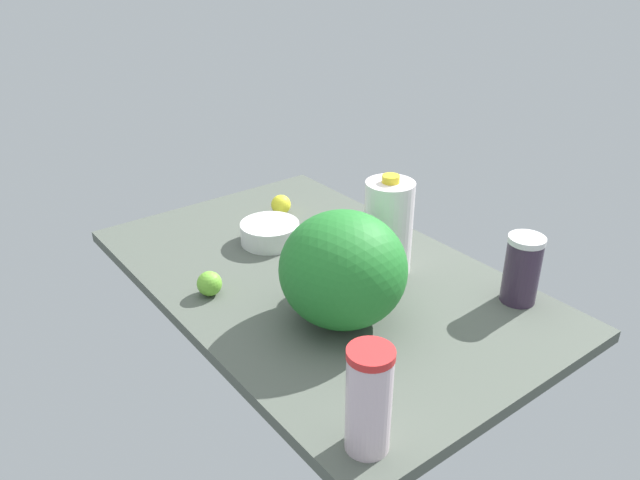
{
  "coord_description": "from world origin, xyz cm",
  "views": [
    {
      "loc": [
        -109.62,
        83.72,
        83.76
      ],
      "look_at": [
        0.0,
        0.0,
        13.0
      ],
      "focal_mm": 35.0,
      "sensor_mm": 36.0,
      "label": 1
    }
  ],
  "objects_px": {
    "watermelon": "(343,269)",
    "tumbler_cup": "(369,400)",
    "lime_by_jug": "(361,230)",
    "lime_far_back": "(209,284)",
    "shaker_bottle": "(522,269)",
    "lemon_near_front": "(281,205)",
    "milk_jug": "(388,227)",
    "mixing_bowl": "(269,233)"
  },
  "relations": [
    {
      "from": "mixing_bowl",
      "to": "lime_by_jug",
      "type": "xyz_separation_m",
      "value": [
        -0.14,
        -0.22,
        -0.0
      ]
    },
    {
      "from": "mixing_bowl",
      "to": "tumbler_cup",
      "type": "xyz_separation_m",
      "value": [
        -0.74,
        0.29,
        0.07
      ]
    },
    {
      "from": "shaker_bottle",
      "to": "lime_by_jug",
      "type": "relative_size",
      "value": 3.35
    },
    {
      "from": "mixing_bowl",
      "to": "shaker_bottle",
      "type": "relative_size",
      "value": 0.98
    },
    {
      "from": "tumbler_cup",
      "to": "lemon_near_front",
      "type": "height_order",
      "value": "tumbler_cup"
    },
    {
      "from": "milk_jug",
      "to": "lime_far_back",
      "type": "bearing_deg",
      "value": 68.14
    },
    {
      "from": "mixing_bowl",
      "to": "lime_by_jug",
      "type": "distance_m",
      "value": 0.26
    },
    {
      "from": "shaker_bottle",
      "to": "lemon_near_front",
      "type": "distance_m",
      "value": 0.77
    },
    {
      "from": "milk_jug",
      "to": "lemon_near_front",
      "type": "distance_m",
      "value": 0.46
    },
    {
      "from": "mixing_bowl",
      "to": "watermelon",
      "type": "bearing_deg",
      "value": 169.51
    },
    {
      "from": "lime_by_jug",
      "to": "lemon_near_front",
      "type": "bearing_deg",
      "value": 17.9
    },
    {
      "from": "milk_jug",
      "to": "lime_by_jug",
      "type": "distance_m",
      "value": 0.21
    },
    {
      "from": "mixing_bowl",
      "to": "watermelon",
      "type": "xyz_separation_m",
      "value": [
        -0.42,
        0.08,
        0.1
      ]
    },
    {
      "from": "mixing_bowl",
      "to": "lemon_near_front",
      "type": "distance_m",
      "value": 0.19
    },
    {
      "from": "lime_by_jug",
      "to": "lime_far_back",
      "type": "height_order",
      "value": "lime_far_back"
    },
    {
      "from": "tumbler_cup",
      "to": "lime_by_jug",
      "type": "distance_m",
      "value": 0.8
    },
    {
      "from": "watermelon",
      "to": "milk_jug",
      "type": "height_order",
      "value": "milk_jug"
    },
    {
      "from": "tumbler_cup",
      "to": "lime_far_back",
      "type": "xyz_separation_m",
      "value": [
        0.6,
        -0.02,
        -0.07
      ]
    },
    {
      "from": "lime_far_back",
      "to": "lime_by_jug",
      "type": "bearing_deg",
      "value": -89.13
    },
    {
      "from": "shaker_bottle",
      "to": "lemon_near_front",
      "type": "relative_size",
      "value": 2.77
    },
    {
      "from": "mixing_bowl",
      "to": "milk_jug",
      "type": "distance_m",
      "value": 0.36
    },
    {
      "from": "tumbler_cup",
      "to": "shaker_bottle",
      "type": "xyz_separation_m",
      "value": [
        0.13,
        -0.59,
        -0.02
      ]
    },
    {
      "from": "lime_by_jug",
      "to": "lime_far_back",
      "type": "distance_m",
      "value": 0.49
    },
    {
      "from": "watermelon",
      "to": "tumbler_cup",
      "type": "height_order",
      "value": "watermelon"
    },
    {
      "from": "mixing_bowl",
      "to": "tumbler_cup",
      "type": "relative_size",
      "value": 0.81
    },
    {
      "from": "mixing_bowl",
      "to": "lime_far_back",
      "type": "xyz_separation_m",
      "value": [
        -0.14,
        0.27,
        0.0
      ]
    },
    {
      "from": "mixing_bowl",
      "to": "lime_by_jug",
      "type": "relative_size",
      "value": 3.28
    },
    {
      "from": "watermelon",
      "to": "milk_jug",
      "type": "distance_m",
      "value": 0.26
    },
    {
      "from": "watermelon",
      "to": "shaker_bottle",
      "type": "xyz_separation_m",
      "value": [
        -0.19,
        -0.38,
        -0.05
      ]
    },
    {
      "from": "lemon_near_front",
      "to": "mixing_bowl",
      "type": "bearing_deg",
      "value": 135.86
    },
    {
      "from": "shaker_bottle",
      "to": "lime_by_jug",
      "type": "bearing_deg",
      "value": 9.72
    },
    {
      "from": "mixing_bowl",
      "to": "milk_jug",
      "type": "bearing_deg",
      "value": -153.58
    },
    {
      "from": "milk_jug",
      "to": "lime_far_back",
      "type": "relative_size",
      "value": 4.3
    },
    {
      "from": "watermelon",
      "to": "milk_jug",
      "type": "relative_size",
      "value": 1.08
    },
    {
      "from": "milk_jug",
      "to": "shaker_bottle",
      "type": "bearing_deg",
      "value": -153.47
    },
    {
      "from": "mixing_bowl",
      "to": "lime_far_back",
      "type": "distance_m",
      "value": 0.3
    },
    {
      "from": "watermelon",
      "to": "milk_jug",
      "type": "bearing_deg",
      "value": -65.45
    },
    {
      "from": "milk_jug",
      "to": "lemon_near_front",
      "type": "xyz_separation_m",
      "value": [
        0.45,
        0.02,
        -0.09
      ]
    },
    {
      "from": "lemon_near_front",
      "to": "lime_far_back",
      "type": "distance_m",
      "value": 0.49
    },
    {
      "from": "shaker_bottle",
      "to": "lime_far_back",
      "type": "relative_size",
      "value": 2.78
    },
    {
      "from": "shaker_bottle",
      "to": "lime_far_back",
      "type": "height_order",
      "value": "shaker_bottle"
    },
    {
      "from": "shaker_bottle",
      "to": "lemon_near_front",
      "type": "bearing_deg",
      "value": 12.79
    }
  ]
}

